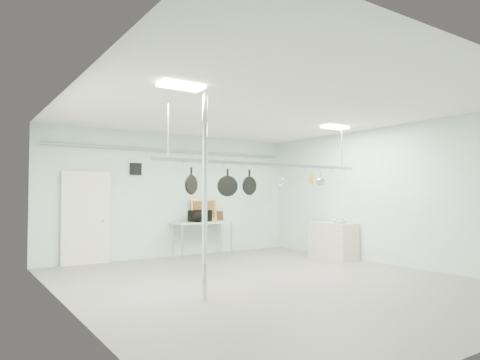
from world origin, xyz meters
TOP-DOWN VIEW (x-y plane):
  - floor at (0.00, 0.00)m, footprint 8.00×8.00m
  - ceiling at (0.00, 0.00)m, footprint 7.00×8.00m
  - back_wall at (0.00, 3.99)m, footprint 7.00×0.02m
  - right_wall at (3.49, 0.00)m, footprint 0.02×8.00m
  - door at (-2.30, 3.94)m, footprint 1.10×0.10m
  - wall_vent at (-1.10, 3.97)m, footprint 0.30×0.04m
  - conduit_pipe at (0.00, 3.90)m, footprint 6.60×0.07m
  - chrome_pole at (-1.70, -0.60)m, footprint 0.08×0.08m
  - prep_table at (0.60, 3.60)m, footprint 1.60×0.70m
  - side_cabinet at (3.15, 1.40)m, footprint 0.60×1.20m
  - pot_rack at (0.20, 0.30)m, footprint 4.80×0.06m
  - light_panel_left at (-2.20, -0.80)m, footprint 0.65×0.30m
  - light_panel_right at (2.40, 0.60)m, footprint 0.65×0.30m
  - microwave at (0.50, 3.55)m, footprint 0.62×0.49m
  - coffee_canister at (0.72, 3.60)m, footprint 0.23×0.23m
  - painting_large at (0.80, 3.90)m, footprint 0.78×0.15m
  - painting_small at (1.27, 3.90)m, footprint 0.30×0.10m
  - fruit_bowl at (3.11, 1.13)m, footprint 0.44×0.44m
  - skillet_left at (-1.46, 0.30)m, footprint 0.34×0.21m
  - skillet_mid at (-0.72, 0.30)m, footprint 0.37×0.21m
  - skillet_right at (-0.23, 0.30)m, footprint 0.36×0.11m
  - whisk at (0.53, 0.30)m, footprint 0.23×0.23m
  - grater at (1.37, 0.30)m, footprint 0.10×0.06m
  - saucepan at (1.64, 0.30)m, footprint 0.18×0.15m
  - fruit_cluster at (3.11, 1.13)m, footprint 0.24×0.24m

SIDE VIEW (x-z plane):
  - floor at x=0.00m, z-range 0.00..0.00m
  - side_cabinet at x=3.15m, z-range 0.00..0.90m
  - prep_table at x=0.60m, z-range 0.38..1.28m
  - fruit_bowl at x=3.11m, z-range 0.90..0.99m
  - fruit_cluster at x=3.11m, z-range 0.94..1.03m
  - coffee_canister at x=0.72m, z-range 0.91..1.13m
  - painting_small at x=1.27m, z-range 0.90..1.16m
  - door at x=-2.30m, z-range -0.05..2.15m
  - microwave at x=0.50m, z-range 0.91..1.20m
  - painting_large at x=0.80m, z-range 0.90..1.49m
  - back_wall at x=0.00m, z-range 0.00..3.20m
  - right_wall at x=3.49m, z-range 0.00..3.20m
  - chrome_pole at x=-1.70m, z-range 0.00..3.20m
  - skillet_mid at x=-0.72m, z-range 1.57..2.09m
  - skillet_right at x=-0.23m, z-range 1.60..2.09m
  - skillet_left at x=-1.46m, z-range 1.63..2.09m
  - whisk at x=0.53m, z-range 1.78..2.09m
  - saucepan at x=1.64m, z-range 1.80..2.09m
  - grater at x=1.37m, z-range 1.84..2.09m
  - pot_rack at x=0.20m, z-range 1.73..2.73m
  - wall_vent at x=-1.10m, z-range 2.10..2.40m
  - conduit_pipe at x=0.00m, z-range 2.71..2.79m
  - light_panel_left at x=-2.20m, z-range 3.14..3.19m
  - light_panel_right at x=2.40m, z-range 3.14..3.19m
  - ceiling at x=0.00m, z-range 3.18..3.20m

